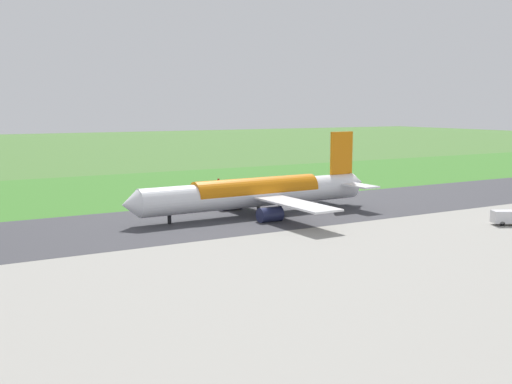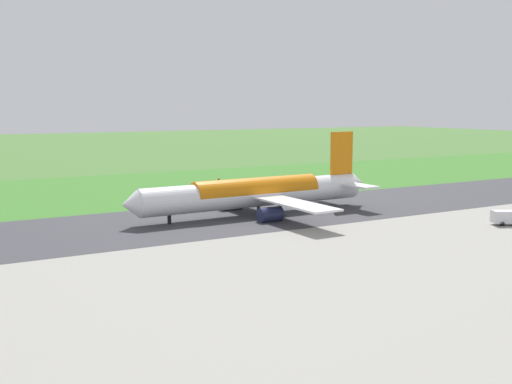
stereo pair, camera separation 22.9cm
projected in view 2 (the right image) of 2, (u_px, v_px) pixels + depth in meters
ground_plane at (292, 211)px, 121.05m from camera, size 800.00×800.00×0.00m
runway_asphalt at (292, 211)px, 121.05m from camera, size 600.00×32.21×0.06m
grass_verge_foreground at (204, 187)px, 158.10m from camera, size 600.00×80.00×0.04m
airliner_main at (258, 193)px, 116.55m from camera, size 54.05×44.14×15.88m
service_truck_baggage at (507, 218)px, 106.25m from camera, size 6.19×4.63×2.65m
no_stopping_sign at (219, 182)px, 157.65m from camera, size 0.60×0.10×2.20m
traffic_cone_orange at (196, 187)px, 155.09m from camera, size 0.40×0.40×0.55m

